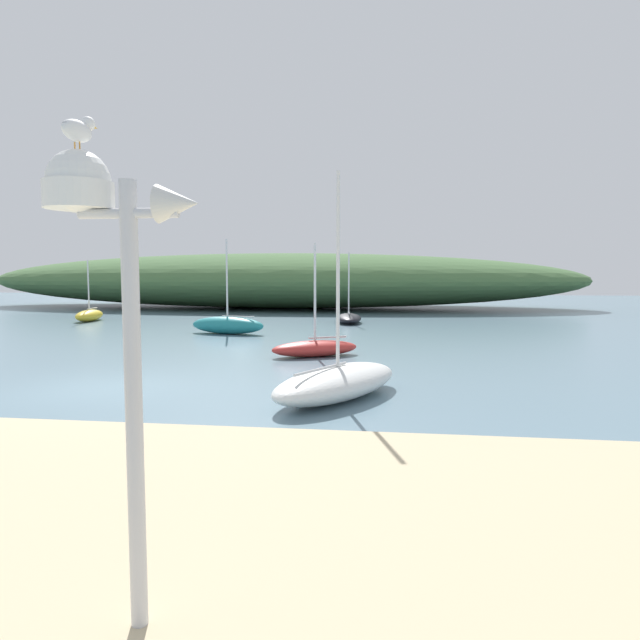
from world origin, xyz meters
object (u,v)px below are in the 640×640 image
object	(u,v)px
seagull_on_radar	(78,129)
sailboat_centre_water	(228,325)
sailboat_by_sandbar	(349,318)
sailboat_far_left	(89,315)
mast_structure	(103,243)
sailboat_west_reach	(338,382)
sailboat_near_shore	(315,348)

from	to	relation	value
seagull_on_radar	sailboat_centre_water	bearing A→B (deg)	104.44
sailboat_by_sandbar	seagull_on_radar	bearing A→B (deg)	-89.13
sailboat_far_left	seagull_on_radar	bearing A→B (deg)	-59.98
mast_structure	sailboat_far_left	size ratio (longest dim) A/B	0.98
seagull_on_radar	sailboat_by_sandbar	size ratio (longest dim) A/B	0.09
seagull_on_radar	sailboat_far_left	xyz separation A→B (m)	(-15.06, 26.06, -3.36)
sailboat_far_left	sailboat_west_reach	bearing A→B (deg)	-47.95
mast_structure	sailboat_near_shore	xyz separation A→B (m)	(-0.62, 14.43, -2.65)
mast_structure	sailboat_west_reach	size ratio (longest dim) A/B	0.69
sailboat_far_left	sailboat_centre_water	xyz separation A→B (m)	(9.75, -5.44, 0.06)
sailboat_centre_water	mast_structure	bearing A→B (deg)	-75.15
mast_structure	sailboat_near_shore	size ratio (longest dim) A/B	0.91
sailboat_far_left	sailboat_centre_water	size ratio (longest dim) A/B	0.82
mast_structure	sailboat_far_left	bearing A→B (deg)	120.27
mast_structure	seagull_on_radar	size ratio (longest dim) A/B	9.43
seagull_on_radar	sailboat_centre_water	xyz separation A→B (m)	(-5.31, 20.62, -3.30)
seagull_on_radar	sailboat_centre_water	distance (m)	21.55
sailboat_near_shore	sailboat_by_sandbar	distance (m)	12.53
seagull_on_radar	sailboat_near_shore	xyz separation A→B (m)	(-0.45, 14.41, -3.42)
sailboat_centre_water	sailboat_near_shore	size ratio (longest dim) A/B	1.14
sailboat_far_left	sailboat_by_sandbar	size ratio (longest dim) A/B	0.90
mast_structure	sailboat_by_sandbar	distance (m)	27.09
mast_structure	sailboat_west_reach	xyz separation A→B (m)	(0.76, 8.36, -2.57)
sailboat_far_left	sailboat_near_shore	bearing A→B (deg)	-38.57
sailboat_far_left	sailboat_by_sandbar	bearing A→B (deg)	3.44
sailboat_west_reach	sailboat_by_sandbar	bearing A→B (deg)	94.09
sailboat_centre_water	sailboat_by_sandbar	xyz separation A→B (m)	(4.90, 6.32, -0.14)
sailboat_west_reach	sailboat_near_shore	xyz separation A→B (m)	(-1.37, 6.07, -0.08)
sailboat_west_reach	sailboat_near_shore	bearing A→B (deg)	102.76
sailboat_by_sandbar	sailboat_west_reach	bearing A→B (deg)	-85.91
sailboat_west_reach	sailboat_centre_water	size ratio (longest dim) A/B	1.16
seagull_on_radar	sailboat_far_left	bearing A→B (deg)	120.02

